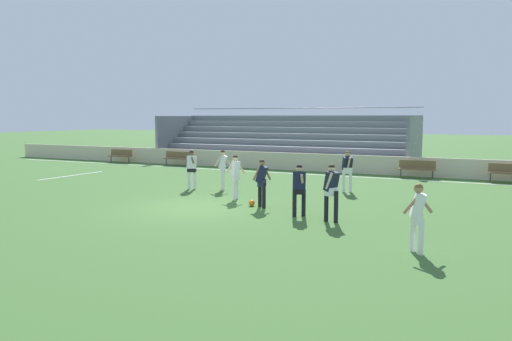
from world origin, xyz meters
TOP-DOWN VIEW (x-y plane):
  - ground_plane at (0.00, 0.00)m, footprint 160.00×160.00m
  - field_line_sideline at (0.00, 11.17)m, footprint 44.00×0.12m
  - field_line_penalty_mark at (-11.09, 5.06)m, footprint 0.12×4.40m
  - sideline_wall at (0.00, 12.74)m, footprint 48.00×0.16m
  - bleacher_stand at (-3.69, 16.13)m, footprint 17.04×4.99m
  - bench_far_right at (-9.23, 12.00)m, footprint 1.80×0.40m
  - bench_near_bin at (9.69, 12.00)m, footprint 1.80×0.40m
  - bench_centre_sideline at (5.51, 12.00)m, footprint 1.80×0.40m
  - bench_far_left at (-13.84, 12.00)m, footprint 1.80×0.40m
  - player_dark_wide_left at (2.02, 1.05)m, footprint 0.55×0.45m
  - player_white_pressing_high at (0.39, 2.13)m, footprint 0.72×0.48m
  - player_white_on_ball at (-1.26, 4.06)m, footprint 0.67×0.51m
  - player_dark_dropping_back at (3.65, 5.80)m, footprint 0.53×0.66m
  - player_white_deep_cover at (-2.58, 3.68)m, footprint 0.50×0.66m
  - player_dark_challenging at (3.73, 0.15)m, footprint 0.48×0.70m
  - player_white_trailing_run at (7.69, -2.60)m, footprint 0.63×0.47m
  - player_dark_wide_right at (4.88, -0.19)m, footprint 0.46×0.59m
  - soccer_ball at (1.58, 1.15)m, footprint 0.22×0.22m

SIDE VIEW (x-z plane):
  - ground_plane at x=0.00m, z-range 0.00..0.00m
  - field_line_sideline at x=0.00m, z-range 0.00..0.01m
  - field_line_penalty_mark at x=-11.09m, z-range 0.00..0.01m
  - soccer_ball at x=1.58m, z-range 0.00..0.22m
  - sideline_wall at x=0.00m, z-range 0.00..1.01m
  - bench_far_right at x=-9.23m, z-range 0.10..1.00m
  - bench_near_bin at x=9.69m, z-range 0.10..1.00m
  - bench_centre_sideline at x=5.51m, z-range 0.10..1.00m
  - bench_far_left at x=-13.84m, z-range 0.10..1.00m
  - player_white_trailing_run at x=7.69m, z-range 0.15..1.76m
  - player_dark_challenging at x=3.73m, z-range 0.15..1.79m
  - player_dark_wide_left at x=2.02m, z-range 0.16..1.82m
  - player_white_deep_cover at x=-2.58m, z-range 0.16..1.83m
  - player_white_pressing_high at x=0.39m, z-range 0.16..1.84m
  - player_white_on_ball at x=-1.26m, z-range 0.17..1.87m
  - player_dark_dropping_back at x=3.65m, z-range 0.17..1.88m
  - player_dark_wide_right at x=4.88m, z-range 0.17..1.89m
  - bleacher_stand at x=-3.69m, z-range -0.22..3.52m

